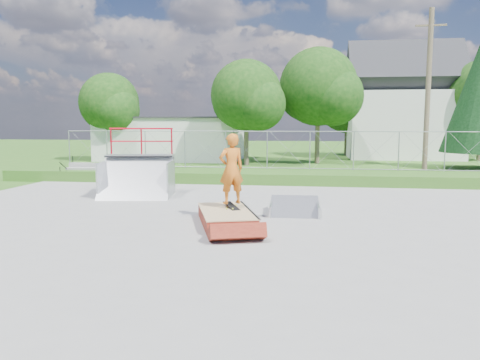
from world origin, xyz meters
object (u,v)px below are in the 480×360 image
object	(u,v)px
quarter_pipe	(136,163)
skater	(231,172)
grind_box	(226,218)
flat_bank_ramp	(295,208)

from	to	relation	value
quarter_pipe	skater	distance (m)	5.51
grind_box	flat_bank_ramp	distance (m)	2.38
grind_box	skater	distance (m)	1.24
flat_bank_ramp	skater	size ratio (longest dim) A/B	0.80
flat_bank_ramp	skater	bearing A→B (deg)	-144.44
grind_box	flat_bank_ramp	xyz separation A→B (m)	(1.73, 1.63, 0.02)
grind_box	quarter_pipe	distance (m)	5.81
flat_bank_ramp	skater	xyz separation A→B (m)	(-1.65, -1.25, 1.16)
grind_box	skater	xyz separation A→B (m)	(0.08, 0.38, 1.18)
grind_box	quarter_pipe	xyz separation A→B (m)	(-3.99, 4.09, 1.04)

